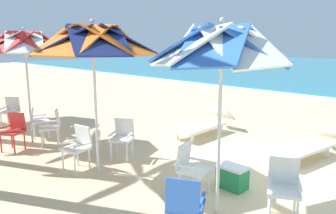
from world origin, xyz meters
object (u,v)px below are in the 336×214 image
plastic_chair_1 (185,204)px  plastic_chair_3 (123,136)px  beach_umbrella_1 (93,42)px  beach_umbrella_2 (25,44)px  plastic_chair_5 (37,119)px  plastic_chair_7 (53,125)px  plastic_chair_4 (78,145)px  plastic_chair_6 (14,129)px  cooler_box (232,177)px  plastic_chair_0 (191,166)px  plastic_chair_8 (11,110)px  beach_umbrella_0 (222,48)px  plastic_chair_2 (284,185)px  sun_lounger_1 (306,145)px  sun_lounger_2 (204,124)px

plastic_chair_1 → plastic_chair_3: bearing=156.4°
beach_umbrella_1 → beach_umbrella_2: beach_umbrella_1 is taller
beach_umbrella_1 → plastic_chair_5: bearing=176.6°
plastic_chair_7 → plastic_chair_4: bearing=-11.1°
plastic_chair_3 → plastic_chair_5: bearing=-167.2°
plastic_chair_6 → cooler_box: (4.74, 1.85, -0.30)m
plastic_chair_0 → plastic_chair_8: (-6.78, -0.38, 0.00)m
beach_umbrella_0 → cooler_box: bearing=110.1°
plastic_chair_2 → sun_lounger_1: (-0.80, 2.72, -0.22)m
plastic_chair_3 → sun_lounger_2: size_ratio=0.40×
plastic_chair_2 → plastic_chair_6: (-5.80, -1.54, 0.00)m
sun_lounger_2 → plastic_chair_5: bearing=-130.7°
sun_lounger_1 → sun_lounger_2: same height
plastic_chair_6 → plastic_chair_7: (0.28, 0.80, 0.00)m
plastic_chair_0 → plastic_chair_7: same height
plastic_chair_3 → cooler_box: size_ratio=1.73×
beach_umbrella_2 → cooler_box: beach_umbrella_2 is taller
sun_lounger_2 → beach_umbrella_2: bearing=-124.5°
plastic_chair_1 → plastic_chair_8: size_ratio=1.00×
plastic_chair_2 → beach_umbrella_1: beach_umbrella_1 is taller
plastic_chair_1 → plastic_chair_5: bearing=173.5°
plastic_chair_3 → plastic_chair_5: size_ratio=1.00×
beach_umbrella_0 → cooler_box: beach_umbrella_0 is taller
plastic_chair_2 → cooler_box: bearing=163.4°
beach_umbrella_1 → plastic_chair_8: size_ratio=3.32×
beach_umbrella_0 → plastic_chair_5: (-5.68, -0.20, -1.89)m
beach_umbrella_1 → sun_lounger_1: bearing=55.5°
plastic_chair_6 → sun_lounger_2: plastic_chair_6 is taller
beach_umbrella_0 → plastic_chair_2: (0.75, 0.53, -1.89)m
plastic_chair_1 → beach_umbrella_2: bearing=176.2°
plastic_chair_5 → plastic_chair_2: bearing=6.5°
plastic_chair_3 → plastic_chair_6: bearing=-146.5°
plastic_chair_2 → sun_lounger_1: bearing=106.5°
plastic_chair_4 → beach_umbrella_2: beach_umbrella_2 is taller
beach_umbrella_2 → sun_lounger_2: 4.93m
plastic_chair_1 → plastic_chair_2: 1.52m
plastic_chair_7 → sun_lounger_2: bearing=59.5°
beach_umbrella_0 → plastic_chair_7: beach_umbrella_0 is taller
plastic_chair_5 → sun_lounger_1: bearing=31.5°
beach_umbrella_1 → plastic_chair_1: bearing=-10.2°
plastic_chair_8 → sun_lounger_2: size_ratio=0.40×
plastic_chair_8 → plastic_chair_7: bearing=0.4°
plastic_chair_0 → sun_lounger_2: plastic_chair_0 is taller
plastic_chair_0 → plastic_chair_2: 1.45m
plastic_chair_0 → beach_umbrella_0: bearing=-12.9°
plastic_chair_3 → plastic_chair_4: bearing=-94.6°
plastic_chair_1 → plastic_chair_8: 7.60m
plastic_chair_2 → plastic_chair_1: bearing=-113.4°
beach_umbrella_2 → sun_lounger_1: 6.80m
beach_umbrella_1 → plastic_chair_4: (-0.39, -0.18, -1.98)m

